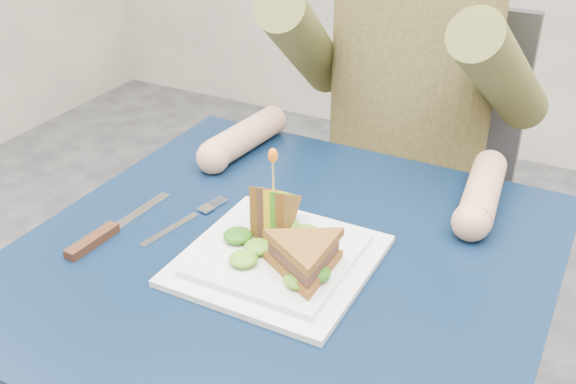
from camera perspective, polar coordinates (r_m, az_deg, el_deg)
The scene contains 12 objects.
table at distance 1.04m, azimuth -0.40°, elevation -8.72°, with size 0.75×0.75×0.73m.
chair at distance 1.62m, azimuth 10.57°, elevation 1.24°, with size 0.42×0.40×0.93m.
diner at distance 1.38m, azimuth 10.52°, elevation 13.03°, with size 0.54×0.59×0.74m.
plate at distance 0.97m, azimuth -0.85°, elevation -5.61°, with size 0.26×0.26×0.02m.
sandwich_flat at distance 0.91m, azimuth 1.45°, elevation -5.50°, with size 0.18×0.18×0.05m.
sandwich_upright at distance 0.99m, azimuth -1.23°, elevation -1.65°, with size 0.08×0.12×0.12m.
fork at distance 1.07m, azimuth -8.88°, elevation -2.53°, with size 0.05×0.18×0.01m.
knife at distance 1.06m, azimuth -15.48°, elevation -3.52°, with size 0.03×0.22×0.02m.
toothpick at distance 0.96m, azimuth -1.27°, elevation 1.62°, with size 0.00×0.00×0.06m, color tan.
toothpick_frill at distance 0.94m, azimuth -1.29°, elevation 3.11°, with size 0.01×0.01×0.02m, color orange.
lettuce_spill at distance 0.96m, azimuth -0.31°, elevation -4.36°, with size 0.15×0.13×0.02m, color #337A14, non-canonical shape.
onion_ring at distance 0.95m, azimuth 0.08°, elevation -4.42°, with size 0.04×0.04×0.01m, color #9E4C7A.
Camera 1 is at (0.38, -0.72, 1.30)m, focal length 42.00 mm.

